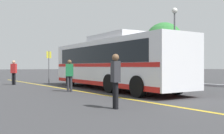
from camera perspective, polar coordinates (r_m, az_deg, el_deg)
name	(u,v)px	position (r m, az deg, el deg)	size (l,w,h in m)	color
ground_plane	(115,89)	(16.06, 0.63, -4.91)	(220.00, 220.00, 0.00)	#38383A
lane_strip_0	(80,91)	(14.98, -6.89, -5.27)	(0.20, 31.62, 0.01)	gold
curb_strip	(188,84)	(21.19, 16.18, -3.48)	(39.62, 0.36, 0.15)	#99999E
transit_bus	(112,62)	(16.07, 0.03, 1.10)	(12.06, 3.31, 3.32)	silver
parked_car_0	(98,73)	(27.64, -3.03, -1.31)	(4.39, 2.08, 1.37)	#4C3823
parked_car_1	(132,74)	(23.54, 4.35, -1.57)	(4.33, 1.95, 1.42)	navy
pedestrian_0	(115,77)	(8.75, 0.77, -2.23)	(0.47, 0.34, 1.84)	black
pedestrian_1	(70,73)	(14.80, -9.23, -1.38)	(0.39, 0.47, 1.78)	#2D2D33
pedestrian_2	(14,71)	(21.33, -20.62, -0.78)	(0.46, 0.44, 1.86)	black
bus_stop_sign	(49,63)	(22.38, -13.59, 0.86)	(0.07, 0.40, 2.70)	#59595E
street_lamp	(175,29)	(22.94, 13.47, 7.96)	(0.49, 0.49, 6.37)	#59595E
tree_1	(164,42)	(26.65, 11.25, 5.46)	(3.78, 3.78, 5.78)	#513823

